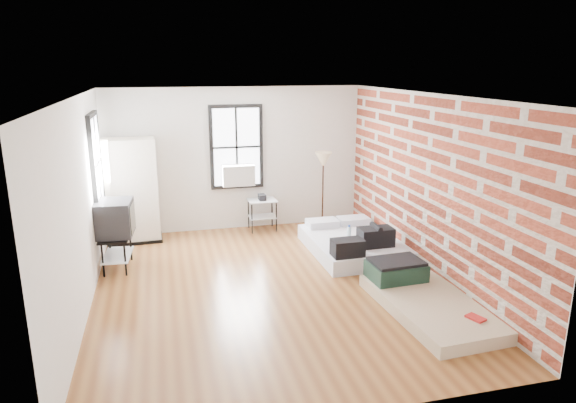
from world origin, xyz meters
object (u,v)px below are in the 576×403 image
object	(u,v)px
wardrobe	(132,191)
floor_lamp	(323,164)
mattress_main	(353,243)
tv_stand	(115,220)
side_table	(262,206)
mattress_bare	(423,297)

from	to	relation	value
wardrobe	floor_lamp	world-z (taller)	wardrobe
wardrobe	floor_lamp	size ratio (longest dim) A/B	1.26
mattress_main	wardrobe	world-z (taller)	wardrobe
floor_lamp	wardrobe	bearing A→B (deg)	180.00
mattress_main	tv_stand	bearing A→B (deg)	175.52
mattress_main	side_table	world-z (taller)	side_table
wardrobe	floor_lamp	distance (m)	3.69
wardrobe	tv_stand	bearing A→B (deg)	-101.40
mattress_main	floor_lamp	distance (m)	1.94
mattress_bare	floor_lamp	world-z (taller)	floor_lamp
mattress_bare	side_table	distance (m)	4.11
floor_lamp	tv_stand	bearing A→B (deg)	-161.19
mattress_main	side_table	size ratio (longest dim) A/B	2.74
side_table	floor_lamp	world-z (taller)	floor_lamp
mattress_bare	tv_stand	bearing A→B (deg)	146.29
side_table	tv_stand	size ratio (longest dim) A/B	0.65
mattress_bare	side_table	world-z (taller)	side_table
mattress_bare	tv_stand	world-z (taller)	tv_stand
mattress_bare	tv_stand	size ratio (longest dim) A/B	1.94
wardrobe	side_table	distance (m)	2.49
side_table	tv_stand	distance (m)	3.02
mattress_main	side_table	xyz separation A→B (m)	(-1.30, 1.65, 0.32)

